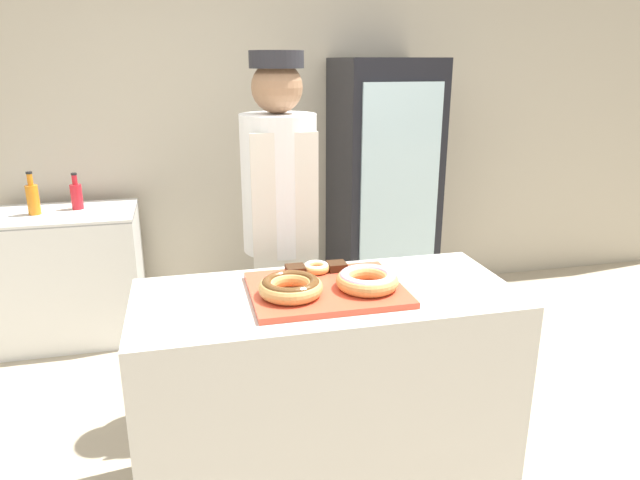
# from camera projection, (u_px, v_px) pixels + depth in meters

# --- Properties ---
(wall_back) EXTENTS (8.00, 0.06, 2.70)m
(wall_back) POSITION_uv_depth(u_px,v_px,m) (253.00, 118.00, 4.02)
(wall_back) COLOR #BCB29E
(wall_back) RESTS_ON ground_plane
(display_counter) EXTENTS (1.46, 0.64, 0.89)m
(display_counter) POSITION_uv_depth(u_px,v_px,m) (326.00, 393.00, 2.32)
(display_counter) COLOR beige
(display_counter) RESTS_ON ground_plane
(serving_tray) EXTENTS (0.58, 0.46, 0.02)m
(serving_tray) POSITION_uv_depth(u_px,v_px,m) (326.00, 289.00, 2.18)
(serving_tray) COLOR #D84C33
(serving_tray) RESTS_ON display_counter
(donut_chocolate_glaze) EXTENTS (0.24, 0.24, 0.07)m
(donut_chocolate_glaze) POSITION_uv_depth(u_px,v_px,m) (291.00, 286.00, 2.08)
(donut_chocolate_glaze) COLOR tan
(donut_chocolate_glaze) RESTS_ON serving_tray
(donut_light_glaze) EXTENTS (0.24, 0.24, 0.07)m
(donut_light_glaze) POSITION_uv_depth(u_px,v_px,m) (367.00, 279.00, 2.15)
(donut_light_glaze) COLOR tan
(donut_light_glaze) RESTS_ON serving_tray
(donut_mini_center) EXTENTS (0.11, 0.11, 0.04)m
(donut_mini_center) POSITION_uv_depth(u_px,v_px,m) (316.00, 267.00, 2.32)
(donut_mini_center) COLOR tan
(donut_mini_center) RESTS_ON serving_tray
(brownie_back_left) EXTENTS (0.08, 0.08, 0.03)m
(brownie_back_left) POSITION_uv_depth(u_px,v_px,m) (295.00, 270.00, 2.31)
(brownie_back_left) COLOR #382111
(brownie_back_left) RESTS_ON serving_tray
(brownie_back_right) EXTENTS (0.08, 0.08, 0.03)m
(brownie_back_right) POSITION_uv_depth(u_px,v_px,m) (337.00, 266.00, 2.34)
(brownie_back_right) COLOR #382111
(brownie_back_right) RESTS_ON serving_tray
(baker_person) EXTENTS (0.35, 0.35, 1.78)m
(baker_person) POSITION_uv_depth(u_px,v_px,m) (280.00, 231.00, 2.75)
(baker_person) COLOR #4C4C51
(baker_person) RESTS_ON ground_plane
(beverage_fridge) EXTENTS (0.63, 0.69, 1.75)m
(beverage_fridge) POSITION_uv_depth(u_px,v_px,m) (382.00, 189.00, 3.98)
(beverage_fridge) COLOR black
(beverage_fridge) RESTS_ON ground_plane
(chest_freezer) EXTENTS (0.85, 0.57, 0.84)m
(chest_freezer) POSITION_uv_depth(u_px,v_px,m) (72.00, 275.00, 3.65)
(chest_freezer) COLOR white
(chest_freezer) RESTS_ON ground_plane
(bottle_orange) EXTENTS (0.07, 0.07, 0.26)m
(bottle_orange) POSITION_uv_depth(u_px,v_px,m) (33.00, 198.00, 3.45)
(bottle_orange) COLOR orange
(bottle_orange) RESTS_ON chest_freezer
(bottle_red) EXTENTS (0.07, 0.07, 0.23)m
(bottle_red) POSITION_uv_depth(u_px,v_px,m) (77.00, 195.00, 3.58)
(bottle_red) COLOR red
(bottle_red) RESTS_ON chest_freezer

